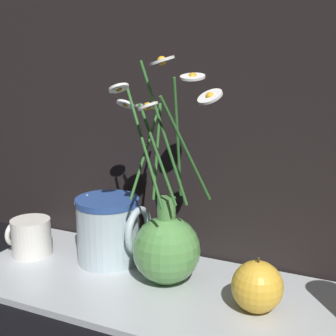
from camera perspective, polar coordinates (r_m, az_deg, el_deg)
name	(u,v)px	position (r m, az deg, el deg)	size (l,w,h in m)	color
ground_plane	(171,295)	(0.86, 0.37, -15.21)	(6.00, 6.00, 0.00)	black
shelf	(171,292)	(0.86, 0.37, -14.86)	(0.78, 0.30, 0.01)	#B2B7BC
vase_with_flowers	(166,243)	(0.85, -0.21, -9.15)	(0.23, 0.17, 0.40)	#59994C
yellow_mug	(30,237)	(1.02, -16.42, -8.03)	(0.09, 0.08, 0.08)	silver
ceramic_pitcher	(109,227)	(0.94, -7.18, -7.16)	(0.15, 0.13, 0.14)	silver
orange_fruit	(257,287)	(0.79, 10.82, -14.01)	(0.08, 0.08, 0.09)	gold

